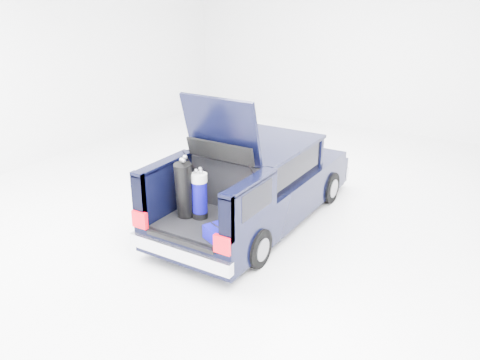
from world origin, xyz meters
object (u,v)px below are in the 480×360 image
Objects in this scene: red_suitcase at (246,203)px; black_golf_bag at (184,190)px; blue_golf_bag at (200,195)px; blue_duffel at (218,234)px; car at (258,184)px.

red_suitcase is 0.56× the size of black_golf_bag.
blue_golf_bag is at bearing -140.83° from red_suitcase.
blue_golf_bag is at bearing 10.21° from black_golf_bag.
black_golf_bag is at bearing -179.97° from blue_duffel.
blue_duffel is at bearing -76.01° from car.
black_golf_bag reaches higher than red_suitcase.
red_suitcase is 0.97m from black_golf_bag.
red_suitcase is 0.83m from blue_duffel.
car is at bearing 123.70° from red_suitcase.
blue_golf_bag is 1.67× the size of blue_duffel.
red_suitcase is at bearing 115.31° from blue_duffel.
blue_golf_bag reaches higher than blue_duffel.
car reaches higher than blue_golf_bag.
blue_golf_bag is (-0.16, -1.52, 0.30)m from car.
red_suitcase is 0.73m from blue_golf_bag.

